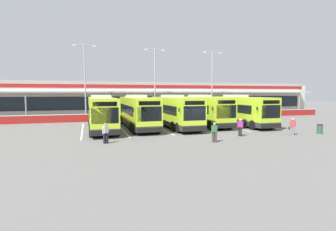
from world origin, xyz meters
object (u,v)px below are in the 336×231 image
Objects in this scene: pedestrian_in_dark_coat at (240,127)px; lamp_post_centre at (155,79)px; coach_bus_rightmost at (239,111)px; coach_bus_leftmost at (101,114)px; lamp_post_east at (212,79)px; pedestrian_child at (214,132)px; coach_bus_left_centre at (138,112)px; pedestrian_with_handbag at (292,126)px; pedestrian_near_bin at (106,133)px; litter_bin at (320,129)px; coach_bus_right_centre at (202,111)px; lamp_post_west at (85,77)px; coach_bus_centre at (175,112)px.

pedestrian_in_dark_coat is 20.72m from lamp_post_centre.
coach_bus_rightmost is 1.11× the size of lamp_post_centre.
coach_bus_leftmost is 22.54m from lamp_post_east.
coach_bus_left_centre is at bearing 111.88° from pedestrian_child.
pedestrian_with_handbag is 1.00× the size of pedestrian_near_bin.
pedestrian_child is at bearing -50.28° from coach_bus_leftmost.
pedestrian_with_handbag and pedestrian_near_bin have the same top height.
pedestrian_near_bin is (-17.25, 0.88, 0.02)m from pedestrian_with_handbag.
coach_bus_left_centre is 11.82m from pedestrian_in_dark_coat.
pedestrian_with_handbag is 1.74× the size of litter_bin.
pedestrian_near_bin is at bearing -143.30° from coach_bus_right_centre.
coach_bus_rightmost is 7.51× the size of pedestrian_child.
coach_bus_right_centre is at bearing -34.53° from lamp_post_west.
litter_bin is (3.48, -8.92, -1.32)m from coach_bus_rightmost.
lamp_post_centre is (-3.16, 19.75, 5.42)m from pedestrian_in_dark_coat.
coach_bus_leftmost is 1.00× the size of coach_bus_left_centre.
pedestrian_in_dark_coat is 0.15× the size of lamp_post_centre.
coach_bus_centre is at bearing 134.33° from pedestrian_with_handbag.
lamp_post_east reaches higher than coach_bus_right_centre.
coach_bus_right_centre reaches higher than pedestrian_with_handbag.
lamp_post_west reaches higher than coach_bus_centre.
pedestrian_child is at bearing -91.41° from lamp_post_centre.
coach_bus_rightmost is at bearing -3.16° from coach_bus_left_centre.
coach_bus_leftmost is 4.12m from coach_bus_left_centre.
coach_bus_leftmost is 8.36m from coach_bus_centre.
pedestrian_near_bin is (-8.46, 2.04, 0.00)m from pedestrian_child.
coach_bus_right_centre is 9.36m from pedestrian_in_dark_coat.
lamp_post_west is (-18.59, 11.10, 4.50)m from coach_bus_rightmost.
pedestrian_with_handbag is 0.15× the size of lamp_post_west.
coach_bus_right_centre is 7.51× the size of pedestrian_with_handbag.
coach_bus_centre is at bearing 43.93° from pedestrian_near_bin.
coach_bus_right_centre is 13.07m from litter_bin.
coach_bus_right_centre is (12.45, 1.30, 0.00)m from coach_bus_leftmost.
coach_bus_leftmost is 7.51× the size of pedestrian_child.
coach_bus_centre is 1.00× the size of coach_bus_rightmost.
coach_bus_centre is 15.14m from litter_bin.
coach_bus_right_centre is at bearing -71.30° from lamp_post_centre.
pedestrian_child is at bearing -150.68° from pedestrian_in_dark_coat.
pedestrian_child is (8.38, -10.09, -0.91)m from coach_bus_leftmost.
coach_bus_right_centre is at bearing 70.32° from pedestrian_child.
coach_bus_right_centre is 7.51× the size of pedestrian_child.
coach_bus_leftmost reaches higher than litter_bin.
pedestrian_in_dark_coat is (3.72, -8.10, -0.91)m from coach_bus_centre.
coach_bus_leftmost is 7.51× the size of pedestrian_in_dark_coat.
coach_bus_centre is 1.11× the size of lamp_post_centre.
pedestrian_in_dark_coat is 24.10m from lamp_post_west.
lamp_post_west reaches higher than coach_bus_rightmost.
coach_bus_centre and coach_bus_rightmost have the same top height.
pedestrian_near_bin is (-12.16, -0.03, 0.00)m from pedestrian_in_dark_coat.
pedestrian_with_handbag is 0.15× the size of lamp_post_east.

